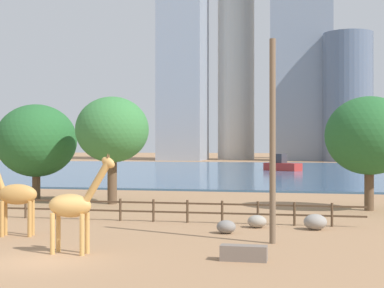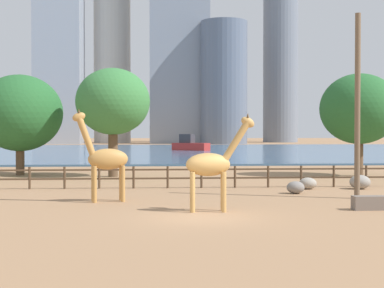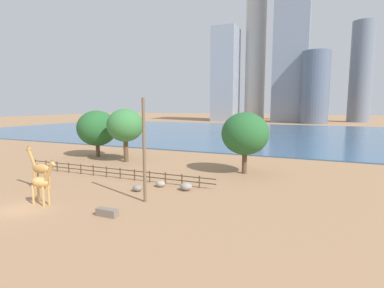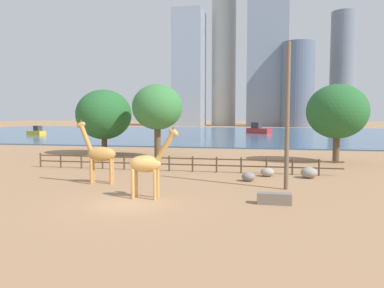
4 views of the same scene
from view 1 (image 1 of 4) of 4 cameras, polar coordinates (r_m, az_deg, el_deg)
The scene contains 18 objects.
ground_plane at distance 101.50m, azimuth 6.02°, elevation -2.57°, with size 400.00×400.00×0.00m, color #9E7551.
harbor_water at distance 98.51m, azimuth 5.85°, elevation -2.59°, with size 180.00×86.00×0.20m, color #3D6084.
giraffe_tall at distance 30.12m, azimuth -16.85°, elevation -4.65°, with size 2.75×1.14×4.44m.
giraffe_companion at distance 24.64m, azimuth -11.38°, elevation -5.88°, with size 2.98×0.80×4.13m.
utility_pole at distance 26.84m, azimuth 7.82°, elevation 0.29°, with size 0.28×0.28×9.28m, color brown.
boulder_near_fence at distance 31.76m, azimuth 11.86°, elevation -7.41°, with size 1.21×1.10×0.83m, color gray.
boulder_by_pole at distance 29.90m, azimuth 3.33°, elevation -8.02°, with size 0.97×0.90×0.67m, color gray.
boulder_small at distance 32.06m, azimuth 6.32°, elevation -7.47°, with size 1.03×0.91×0.68m, color gray.
feeding_trough at distance 23.09m, azimuth 5.04°, elevation -10.49°, with size 1.80×0.60×0.60m, color #72665B.
enclosure_fence at distance 34.77m, azimuth -6.17°, elevation -6.19°, with size 26.12×0.14×1.30m.
tree_left_large at distance 44.65m, azimuth -7.75°, elevation 1.34°, with size 5.52×5.52×8.09m.
tree_center_broad at distance 49.41m, azimuth -14.87°, elevation 0.31°, with size 6.55×6.55×7.75m.
tree_right_tall at distance 41.61m, azimuth 16.80°, elevation 0.76°, with size 5.93×5.93×7.76m.
boat_sailboat at distance 97.01m, azimuth 8.70°, elevation -2.02°, with size 6.43×5.33×2.74m.
skyline_tower_needle at distance 159.84m, azimuth 14.88°, elevation 4.39°, with size 12.90×12.90×33.64m, color slate.
skyline_tower_glass at distance 177.38m, azimuth 4.29°, elevation 9.68°, with size 10.81×10.81×68.84m, color #B7B2A8.
skyline_block_left at distance 169.67m, azimuth 10.61°, elevation 12.42°, with size 16.75×10.59×82.16m, color gray.
skyline_block_right at distance 168.82m, azimuth -0.88°, elevation 6.86°, with size 12.52×14.16×49.51m, color #939EAD.
Camera 1 is at (10.30, -20.87, 4.49)m, focal length 55.00 mm.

